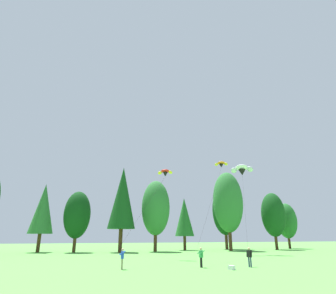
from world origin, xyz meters
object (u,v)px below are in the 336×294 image
at_px(kite_flyer_mid, 201,256).
at_px(picnic_cooler, 232,268).
at_px(parafoil_kite_mid_orange, 221,164).
at_px(kite_flyer_far, 249,256).
at_px(parafoil_kite_high_red_yellow, 165,173).
at_px(kite_flyer_near, 122,257).
at_px(parafoil_kite_far_white, 242,170).

xyz_separation_m(kite_flyer_mid, picnic_cooler, (1.69, -2.40, -0.83)).
bearing_deg(parafoil_kite_mid_orange, picnic_cooler, -117.37).
bearing_deg(parafoil_kite_mid_orange, kite_flyer_far, -112.24).
distance_m(parafoil_kite_high_red_yellow, picnic_cooler, 17.16).
xyz_separation_m(kite_flyer_far, picnic_cooler, (-2.65, -1.34, -0.82)).
bearing_deg(kite_flyer_mid, kite_flyer_near, 174.55).
bearing_deg(kite_flyer_near, parafoil_kite_far_white, 34.81).
bearing_deg(parafoil_kite_far_white, kite_flyer_mid, -133.28).
distance_m(parafoil_kite_high_red_yellow, parafoil_kite_far_white, 16.40).
distance_m(parafoil_kite_far_white, picnic_cooler, 26.47).
relative_size(parafoil_kite_mid_orange, picnic_cooler, 34.16).
bearing_deg(picnic_cooler, parafoil_kite_far_white, -55.21).
relative_size(kite_flyer_mid, parafoil_kite_far_white, 0.09).
distance_m(kite_flyer_mid, kite_flyer_far, 4.46).
height_order(parafoil_kite_mid_orange, picnic_cooler, parafoil_kite_mid_orange).
bearing_deg(parafoil_kite_high_red_yellow, kite_flyer_mid, -89.05).
height_order(kite_flyer_mid, parafoil_kite_mid_orange, parafoil_kite_mid_orange).
bearing_deg(parafoil_kite_far_white, parafoil_kite_high_red_yellow, -161.15).
xyz_separation_m(kite_flyer_far, parafoil_kite_high_red_yellow, (-4.51, 11.91, 9.93)).
distance_m(kite_flyer_near, parafoil_kite_far_white, 29.76).
bearing_deg(parafoil_kite_high_red_yellow, parafoil_kite_far_white, 18.85).
bearing_deg(kite_flyer_near, parafoil_kite_high_red_yellow, 56.08).
bearing_deg(kite_flyer_mid, parafoil_kite_far_white, 46.72).
bearing_deg(picnic_cooler, parafoil_kite_mid_orange, -46.53).
distance_m(parafoil_kite_mid_orange, picnic_cooler, 26.03).
height_order(kite_flyer_mid, kite_flyer_far, same).
relative_size(kite_flyer_mid, picnic_cooler, 3.25).
height_order(kite_flyer_near, parafoil_kite_far_white, parafoil_kite_far_white).
xyz_separation_m(kite_flyer_near, parafoil_kite_high_red_yellow, (6.84, 10.18, 9.92)).
bearing_deg(kite_flyer_far, picnic_cooler, -153.22).
bearing_deg(parafoil_kite_far_white, parafoil_kite_mid_orange, 166.15).
height_order(kite_flyer_near, parafoil_kite_mid_orange, parafoil_kite_mid_orange).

